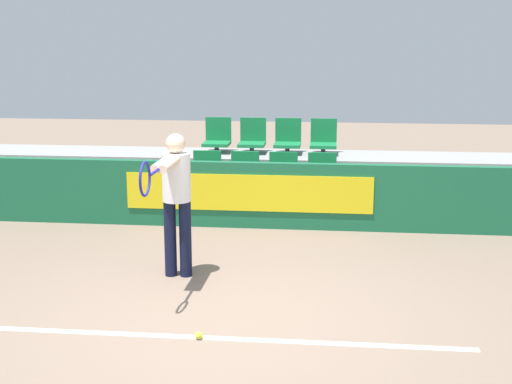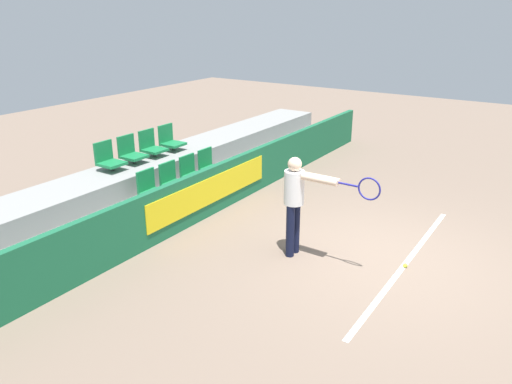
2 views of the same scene
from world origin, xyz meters
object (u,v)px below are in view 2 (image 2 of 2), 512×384
stadium_chair_0 (151,188)px  tennis_player (298,197)px  stadium_chair_2 (192,172)px  stadium_chair_3 (210,165)px  stadium_chair_5 (131,152)px  stadium_chair_7 (170,140)px  stadium_chair_6 (151,146)px  tennis_ball (405,265)px  stadium_chair_4 (108,159)px  stadium_chair_1 (173,179)px

stadium_chair_0 → tennis_player: 2.87m
stadium_chair_0 → tennis_player: tennis_player is taller
stadium_chair_2 → stadium_chair_3: size_ratio=1.00×
stadium_chair_5 → stadium_chair_7: size_ratio=1.00×
stadium_chair_2 → stadium_chair_6: bearing=90.0°
stadium_chair_5 → tennis_player: tennis_player is taller
stadium_chair_3 → stadium_chair_7: 1.11m
stadium_chair_5 → tennis_ball: 5.49m
stadium_chair_6 → tennis_player: 4.00m
stadium_chair_4 → tennis_player: bearing=-87.3°
stadium_chair_5 → stadium_chair_6: (0.56, 0.00, 0.00)m
stadium_chair_3 → stadium_chair_4: (-1.67, 1.05, 0.37)m
stadium_chair_1 → stadium_chair_5: bearing=90.0°
stadium_chair_6 → stadium_chair_7: (0.56, 0.00, 0.00)m
stadium_chair_1 → stadium_chair_0: bearing=180.0°
stadium_chair_7 → stadium_chair_6: bearing=180.0°
stadium_chair_3 → tennis_ball: 4.51m
stadium_chair_0 → tennis_ball: 4.46m
stadium_chair_0 → stadium_chair_5: (0.56, 1.05, 0.37)m
stadium_chair_5 → tennis_player: (-0.38, -3.89, -0.00)m
tennis_ball → stadium_chair_4: bearing=97.4°
stadium_chair_2 → stadium_chair_4: stadium_chair_4 is taller
stadium_chair_1 → tennis_player: bearing=-97.6°
stadium_chair_7 → stadium_chair_4: bearing=180.0°
stadium_chair_2 → stadium_chair_0: bearing=180.0°
stadium_chair_3 → tennis_ball: bearing=-102.5°
stadium_chair_5 → stadium_chair_1: bearing=-90.0°
stadium_chair_6 → tennis_ball: stadium_chair_6 is taller
tennis_player → stadium_chair_7: bearing=70.3°
stadium_chair_1 → stadium_chair_2: same height
stadium_chair_3 → stadium_chair_4: size_ratio=1.00×
stadium_chair_0 → stadium_chair_1: bearing=0.0°
stadium_chair_7 → tennis_ball: (-0.97, -5.41, -0.92)m
stadium_chair_0 → stadium_chair_5: bearing=62.0°
stadium_chair_4 → stadium_chair_5: (0.56, 0.00, 0.00)m
tennis_player → tennis_ball: tennis_player is taller
stadium_chair_7 → tennis_player: 4.16m
tennis_player → stadium_chair_2: bearing=73.0°
stadium_chair_5 → stadium_chair_4: bearing=180.0°
tennis_player → stadium_chair_4: bearing=93.9°
stadium_chair_1 → stadium_chair_6: (0.56, 1.05, 0.37)m
tennis_ball → stadium_chair_6: bearing=85.7°
stadium_chair_5 → stadium_chair_6: size_ratio=1.00×
stadium_chair_0 → stadium_chair_7: 2.01m
tennis_player → tennis_ball: 1.86m
stadium_chair_0 → tennis_player: bearing=-86.4°
stadium_chair_4 → stadium_chair_7: 1.67m
stadium_chair_6 → stadium_chair_2: bearing=-90.0°
stadium_chair_0 → tennis_ball: bearing=-80.8°
stadium_chair_4 → stadium_chair_0: bearing=-90.0°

